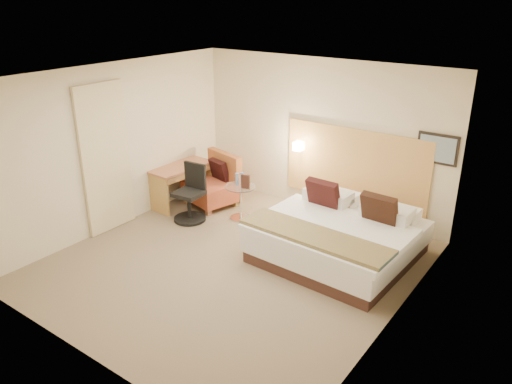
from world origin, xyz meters
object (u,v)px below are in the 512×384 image
Objects in this scene: desk at (182,174)px; desk_chair at (191,198)px; side_table at (241,201)px; lounge_chair at (214,185)px; bed at (339,236)px.

desk_chair is at bearing -35.08° from desk.
lounge_chair is at bearing 163.24° from side_table.
bed reaches higher than lounge_chair.
desk_chair is (-2.68, -0.32, 0.07)m from bed.
lounge_chair is at bearing 37.69° from desk.
bed is at bearing -1.72° from desk.
side_table is at bearing -16.76° from lounge_chair.
bed is at bearing -9.21° from lounge_chair.
side_table is at bearing 173.94° from bed.
bed is 2.26× the size of desk_chair.
bed is 2.01m from side_table.
lounge_chair is (-2.81, 0.46, 0.04)m from bed.
side_table is 1.30m from desk.
desk is (-1.27, -0.11, 0.25)m from side_table.
desk is at bearing -142.31° from lounge_chair.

